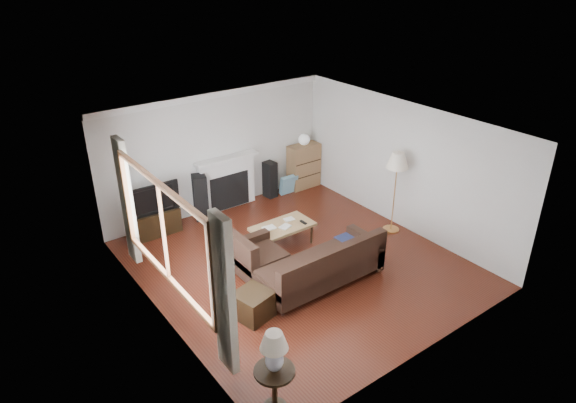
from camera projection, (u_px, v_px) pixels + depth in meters
room at (299, 200)px, 8.46m from camera, size 5.10×5.60×2.54m
window at (164, 233)px, 6.88m from camera, size 0.12×2.74×1.54m
curtain_near at (225, 296)px, 5.87m from camera, size 0.10×0.35×2.10m
curtain_far at (127, 201)px, 8.06m from camera, size 0.10×0.35×2.10m
fireplace at (227, 182)px, 10.74m from camera, size 1.40×0.26×1.15m
tv_stand at (154, 223)px, 9.86m from camera, size 0.96×0.43×0.48m
television at (151, 198)px, 9.63m from camera, size 1.02×0.13×0.59m
speaker_left at (200, 197)px, 10.33m from camera, size 0.35×0.38×0.95m
speaker_right at (270, 179)px, 11.30m from camera, size 0.25×0.29×0.81m
bookshelf at (304, 166)px, 11.73m from camera, size 0.74×0.35×1.02m
globe_lamp at (304, 140)px, 11.45m from camera, size 0.25×0.25×0.25m
sectional_sofa at (321, 263)px, 8.34m from camera, size 2.34×1.71×0.75m
coffee_table at (283, 236)px, 9.45m from camera, size 1.14×0.63×0.44m
footstool at (253, 305)px, 7.63m from camera, size 0.60×0.60×0.42m
floor_lamp at (395, 193)px, 9.74m from camera, size 0.53×0.53×1.62m
side_table at (275, 389)px, 6.04m from camera, size 0.49×0.49×0.61m
table_lamp at (274, 352)px, 5.79m from camera, size 0.33×0.33×0.53m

